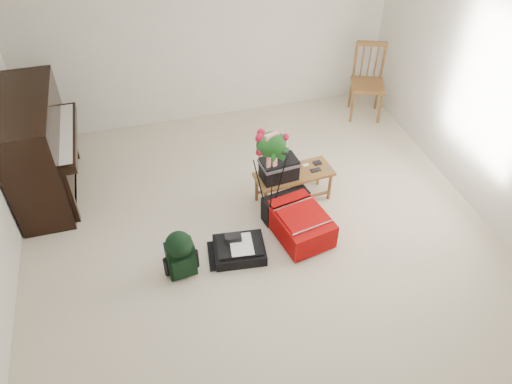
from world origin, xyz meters
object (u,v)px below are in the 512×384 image
object	(u,v)px
dining_chair	(367,82)
piano	(40,151)
bench	(283,170)
black_duffel	(239,249)
red_suitcase	(297,218)
green_backpack	(180,253)
flower_stand	(270,181)

from	to	relation	value
dining_chair	piano	bearing A→B (deg)	-151.33
piano	dining_chair	world-z (taller)	piano
piano	bench	world-z (taller)	piano
dining_chair	black_duffel	distance (m)	3.26
red_suitcase	dining_chair	bearing A→B (deg)	38.58
green_backpack	flower_stand	distance (m)	1.19
bench	dining_chair	distance (m)	2.29
piano	red_suitcase	size ratio (longest dim) A/B	1.76
black_duffel	green_backpack	bearing A→B (deg)	-165.26
dining_chair	green_backpack	xyz separation A→B (m)	(-3.00, -2.26, -0.20)
flower_stand	black_duffel	bearing A→B (deg)	-158.79
piano	green_backpack	xyz separation A→B (m)	(1.29, -1.67, -0.30)
dining_chair	flower_stand	world-z (taller)	flower_stand
red_suitcase	black_duffel	size ratio (longest dim) A/B	1.49
black_duffel	green_backpack	distance (m)	0.66
black_duffel	piano	bearing A→B (deg)	146.82
black_duffel	flower_stand	size ratio (longest dim) A/B	0.45
dining_chair	black_duffel	size ratio (longest dim) A/B	1.82
bench	flower_stand	xyz separation A→B (m)	(-0.24, -0.30, 0.13)
bench	red_suitcase	size ratio (longest dim) A/B	1.08
bench	green_backpack	bearing A→B (deg)	-155.70
black_duffel	red_suitcase	bearing A→B (deg)	21.08
dining_chair	red_suitcase	world-z (taller)	dining_chair
piano	red_suitcase	distance (m)	2.99
red_suitcase	green_backpack	world-z (taller)	green_backpack
red_suitcase	flower_stand	xyz separation A→B (m)	(-0.25, 0.18, 0.44)
piano	dining_chair	distance (m)	4.34
bench	green_backpack	xyz separation A→B (m)	(-1.29, -0.75, -0.18)
black_duffel	bench	bearing A→B (deg)	50.66
dining_chair	green_backpack	world-z (taller)	dining_chair
piano	dining_chair	xyz separation A→B (m)	(4.30, 0.59, -0.09)
piano	flower_stand	xyz separation A→B (m)	(2.35, -1.22, 0.01)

